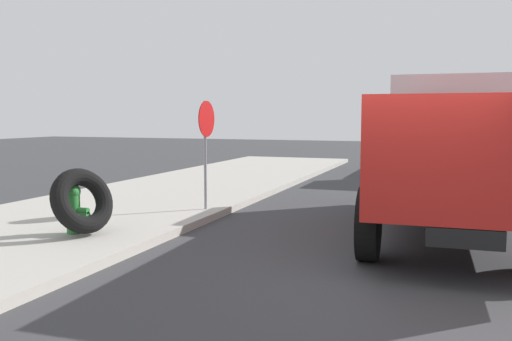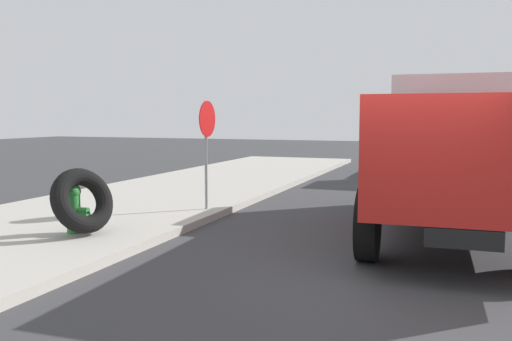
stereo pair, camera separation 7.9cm
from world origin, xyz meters
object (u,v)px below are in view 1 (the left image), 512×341
dump_truck_gray (473,130)px  stop_sign (206,134)px  loose_tire (82,201)px  dump_truck_red (454,145)px  fire_hydrant (74,207)px

dump_truck_gray → stop_sign: bearing=154.0°
loose_tire → dump_truck_red: bearing=-61.8°
fire_hydrant → dump_truck_red: (3.06, -6.02, 1.01)m
loose_tire → stop_sign: stop_sign is taller
loose_tire → dump_truck_gray: bearing=-24.0°
stop_sign → loose_tire: bearing=164.0°
fire_hydrant → loose_tire: bearing=-102.0°
fire_hydrant → stop_sign: (2.95, -1.08, 1.15)m
fire_hydrant → dump_truck_gray: (14.54, -6.72, 1.01)m
loose_tire → dump_truck_gray: size_ratio=0.16×
stop_sign → dump_truck_gray: dump_truck_gray is taller
fire_hydrant → dump_truck_gray: size_ratio=0.12×
fire_hydrant → stop_sign: 3.35m
stop_sign → dump_truck_gray: bearing=-26.0°
dump_truck_red → dump_truck_gray: same height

